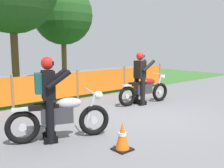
# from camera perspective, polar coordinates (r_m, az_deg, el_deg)

# --- Properties ---
(ground) EXTENTS (24.00, 24.00, 0.02)m
(ground) POSITION_cam_1_polar(r_m,az_deg,el_deg) (7.19, 5.89, -7.03)
(ground) COLOR slate
(grass_verge) EXTENTS (24.00, 7.29, 0.01)m
(grass_verge) POSITION_cam_1_polar(r_m,az_deg,el_deg) (12.58, -16.77, -0.55)
(grass_verge) COLOR #386B2D
(grass_verge) RESTS_ON ground
(barrier_fence) EXTENTS (9.33, 0.08, 1.05)m
(barrier_fence) POSITION_cam_1_polar(r_m,az_deg,el_deg) (9.33, -7.60, -0.00)
(barrier_fence) COLOR olive
(barrier_fence) RESTS_ON ground
(tree_near_right) EXTENTS (3.22, 3.22, 5.15)m
(tree_near_right) POSITION_cam_1_polar(r_m,az_deg,el_deg) (14.76, -10.72, 14.66)
(tree_near_right) COLOR brown
(tree_near_right) RESTS_ON ground
(motorcycle_lead) EXTENTS (2.02, 0.64, 0.96)m
(motorcycle_lead) POSITION_cam_1_polar(r_m,az_deg,el_deg) (8.59, 7.17, -1.22)
(motorcycle_lead) COLOR black
(motorcycle_lead) RESTS_ON ground
(motorcycle_trailing) EXTENTS (2.00, 0.95, 1.00)m
(motorcycle_trailing) POSITION_cam_1_polar(r_m,az_deg,el_deg) (5.41, -11.27, -6.96)
(motorcycle_trailing) COLOR black
(motorcycle_trailing) RESTS_ON ground
(rider_lead) EXTENTS (0.62, 0.60, 1.69)m
(rider_lead) POSITION_cam_1_polar(r_m,az_deg,el_deg) (8.40, 6.21, 1.68)
(rider_lead) COLOR black
(rider_lead) RESTS_ON ground
(rider_trailing) EXTENTS (0.77, 0.68, 1.69)m
(rider_trailing) POSITION_cam_1_polar(r_m,az_deg,el_deg) (5.28, -13.86, -2.22)
(rider_trailing) COLOR black
(rider_trailing) RESTS_ON ground
(traffic_cone) EXTENTS (0.32, 0.32, 0.53)m
(traffic_cone) POSITION_cam_1_polar(r_m,az_deg,el_deg) (4.85, 2.31, -11.43)
(traffic_cone) COLOR black
(traffic_cone) RESTS_ON ground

